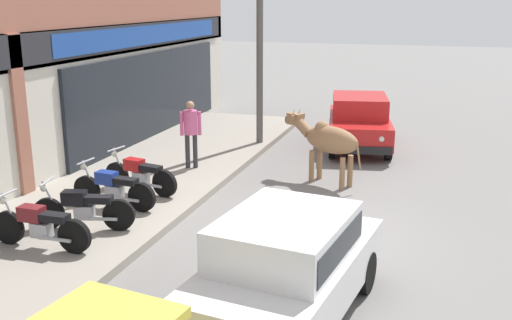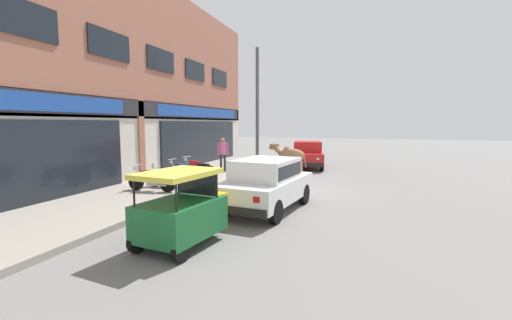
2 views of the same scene
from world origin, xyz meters
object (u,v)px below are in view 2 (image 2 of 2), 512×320
Objects in this scene: auto_rickshaw at (183,213)px; motorcycle_2 at (185,172)px; car_0 at (267,182)px; utility_pole at (257,107)px; cow at (290,155)px; car_2 at (307,153)px; pedestrian at (223,151)px; motorcycle_1 at (171,176)px; motorcycle_3 at (198,169)px; motorcycle_0 at (151,180)px.

auto_rickshaw is 6.83m from motorcycle_2.
utility_pole is (8.77, 3.08, 2.50)m from car_0.
car_2 is at bearing -3.34° from cow.
auto_rickshaw is 0.33× the size of utility_pole.
car_0 is 2.34× the size of pedestrian.
motorcycle_1 is at bearing 155.41° from car_2.
utility_pole is (7.15, -1.00, 2.77)m from motorcycle_1.
cow is 1.09× the size of motorcycle_3.
car_2 is at bearing -28.81° from motorcycle_2.
pedestrian is 0.25× the size of utility_pole.
car_0 is 0.59× the size of utility_pole.
motorcycle_0 is 1.01× the size of motorcycle_3.
motorcycle_0 is at bearing 156.59° from car_2.
pedestrian reaches higher than motorcycle_3.
utility_pole reaches higher than motorcycle_1.
auto_rickshaw is at bearing 165.30° from car_0.
car_2 is at bearing -32.42° from motorcycle_3.
motorcycle_3 is (3.77, 4.12, -0.28)m from car_0.
motorcycle_2 is (5.96, 3.33, -0.12)m from auto_rickshaw.
cow is 3.22m from pedestrian.
motorcycle_0 is 0.29× the size of utility_pole.
utility_pole is at bearing -10.33° from motorcycle_2.
car_2 is at bearing -73.21° from utility_pole.
auto_rickshaw is 9.48m from pedestrian.
cow is 0.52× the size of car_2.
cow is at bearing -1.17° from auto_rickshaw.
motorcycle_1 is at bearing -175.60° from motorcycle_2.
motorcycle_2 is 6.68m from utility_pole.
motorcycle_0 is at bearing 80.59° from car_0.
motorcycle_0 is at bearing 175.23° from pedestrian.
auto_rickshaw is 1.17× the size of motorcycle_1.
auto_rickshaw reaches higher than car_0.
cow is at bearing 176.66° from car_2.
cow is at bearing -85.46° from pedestrian.
cow is 4.31m from utility_pole.
pedestrian is (5.80, 3.85, 0.32)m from car_0.
motorcycle_1 is 0.98× the size of motorcycle_2.
motorcycle_2 is (2.08, -0.11, 0.00)m from motorcycle_0.
cow is at bearing 6.06° from car_0.
motorcycle_0 is (-5.35, 3.63, -0.47)m from cow.
pedestrian reaches higher than auto_rickshaw.
motorcycle_3 is at bearing 25.39° from auto_rickshaw.
pedestrian is (4.18, -0.23, 0.60)m from motorcycle_1.
motorcycle_3 is (-5.80, 3.68, -0.28)m from car_2.
utility_pole is (5.00, -1.05, 2.77)m from motorcycle_3.
cow is at bearing -34.17° from motorcycle_0.
motorcycle_0 and motorcycle_3 have the same top height.
motorcycle_3 is at bearing 168.19° from utility_pole.
motorcycle_3 is (6.94, 3.29, -0.12)m from auto_rickshaw.
auto_rickshaw is at bearing -150.76° from motorcycle_2.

